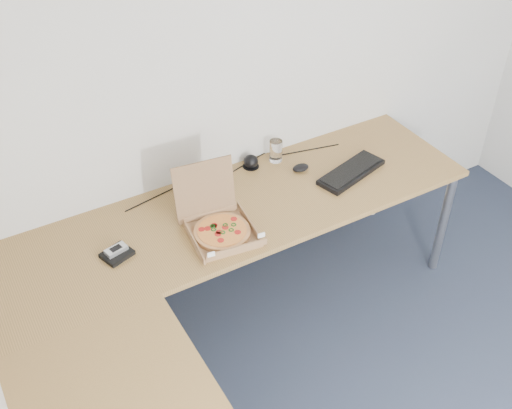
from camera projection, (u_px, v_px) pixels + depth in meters
desk at (217, 290)px, 2.73m from camera, size 2.50×2.20×0.73m
pizza_box at (220, 227)px, 2.96m from camera, size 0.30×0.35×0.31m
drinking_glass at (276, 151)px, 3.43m from camera, size 0.07×0.07×0.12m
keyboard at (351, 172)px, 3.35m from camera, size 0.44×0.25×0.03m
mouse at (301, 168)px, 3.38m from camera, size 0.11×0.08×0.03m
wallet at (117, 254)px, 2.86m from camera, size 0.16×0.14×0.02m
phone at (116, 250)px, 2.85m from camera, size 0.11×0.07×0.02m
dome_speaker at (251, 161)px, 3.39m from camera, size 0.09×0.09×0.08m
cable_bundle at (231, 173)px, 3.37m from camera, size 0.62×0.13×0.01m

